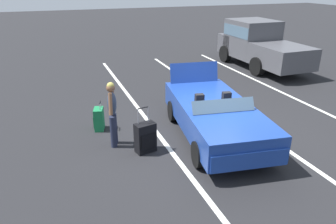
# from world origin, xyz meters

# --- Properties ---
(ground_plane) EXTENTS (80.00, 80.00, 0.00)m
(ground_plane) POSITION_xyz_m (0.00, 0.00, 0.00)
(ground_plane) COLOR black
(lot_line_near) EXTENTS (18.00, 0.12, 0.01)m
(lot_line_near) POSITION_xyz_m (0.00, -1.33, 0.00)
(lot_line_near) COLOR silver
(lot_line_near) RESTS_ON ground_plane
(lot_line_mid) EXTENTS (18.00, 0.12, 0.01)m
(lot_line_mid) POSITION_xyz_m (0.00, 1.37, 0.00)
(lot_line_mid) COLOR silver
(lot_line_mid) RESTS_ON ground_plane
(lot_line_far) EXTENTS (18.00, 0.12, 0.01)m
(lot_line_far) POSITION_xyz_m (0.00, 4.07, 0.00)
(lot_line_far) COLOR silver
(lot_line_far) RESTS_ON ground_plane
(convertible_car) EXTENTS (4.35, 2.34, 1.54)m
(convertible_car) POSITION_xyz_m (0.20, -0.03, 0.59)
(convertible_car) COLOR navy
(convertible_car) RESTS_ON ground_plane
(suitcase_large_black) EXTENTS (0.39, 0.53, 1.13)m
(suitcase_large_black) POSITION_xyz_m (0.09, -1.91, 0.37)
(suitcase_large_black) COLOR black
(suitcase_large_black) RESTS_ON ground_plane
(suitcase_medium_bright) EXTENTS (0.45, 0.35, 0.81)m
(suitcase_medium_bright) POSITION_xyz_m (-1.53, -2.75, 0.31)
(suitcase_medium_bright) COLOR #19723F
(suitcase_medium_bright) RESTS_ON ground_plane
(traveler_person) EXTENTS (0.60, 0.31, 1.65)m
(traveler_person) POSITION_xyz_m (-0.50, -2.55, 0.93)
(traveler_person) COLOR #1E2338
(traveler_person) RESTS_ON ground_plane
(parked_pickup_truck_near) EXTENTS (5.01, 2.11, 2.10)m
(parked_pickup_truck_near) POSITION_xyz_m (-5.89, 5.40, 1.11)
(parked_pickup_truck_near) COLOR #4C4C51
(parked_pickup_truck_near) RESTS_ON ground_plane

